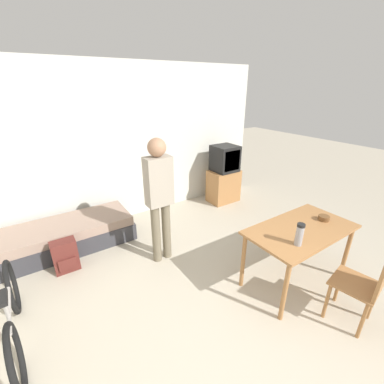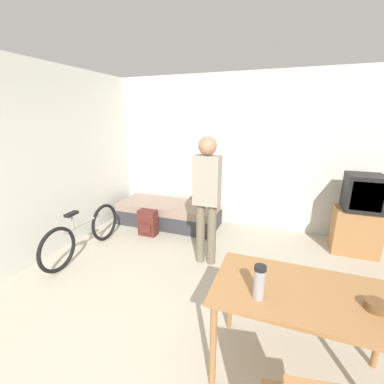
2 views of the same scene
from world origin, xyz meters
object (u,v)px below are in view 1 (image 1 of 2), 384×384
object	(u,v)px
thermos_flask	(300,233)
mate_bowl	(324,218)
backpack	(65,256)
bicycle	(13,317)
tv	(224,175)
person_standing	(159,193)
daybed	(68,235)
wooden_chair	(368,282)
dining_table	(300,235)

from	to	relation	value
thermos_flask	mate_bowl	distance (m)	0.75
thermos_flask	backpack	bearing A→B (deg)	135.50
backpack	bicycle	bearing A→B (deg)	-123.37
bicycle	mate_bowl	distance (m)	3.51
tv	thermos_flask	xyz separation A→B (m)	(-1.16, -2.56, 0.34)
person_standing	mate_bowl	size ratio (longest dim) A/B	13.40
tv	person_standing	xyz separation A→B (m)	(-2.01, -1.04, 0.45)
tv	bicycle	xyz separation A→B (m)	(-3.78, -1.43, -0.26)
tv	backpack	bearing A→B (deg)	-170.14
daybed	backpack	xyz separation A→B (m)	(-0.12, -0.56, 0.02)
person_standing	backpack	world-z (taller)	person_standing
tv	thermos_flask	distance (m)	2.83
daybed	bicycle	distance (m)	1.60
wooden_chair	mate_bowl	xyz separation A→B (m)	(0.39, 0.75, 0.25)
bicycle	daybed	bearing A→B (deg)	64.00
person_standing	mate_bowl	distance (m)	2.09
mate_bowl	backpack	bearing A→B (deg)	146.16
tv	wooden_chair	bearing A→B (deg)	-104.71
dining_table	tv	bearing A→B (deg)	70.55
daybed	backpack	bearing A→B (deg)	-102.38
bicycle	thermos_flask	distance (m)	2.91
bicycle	thermos_flask	world-z (taller)	thermos_flask
daybed	dining_table	size ratio (longest dim) A/B	1.44
daybed	person_standing	bearing A→B (deg)	-44.14
dining_table	bicycle	size ratio (longest dim) A/B	0.84
bicycle	mate_bowl	world-z (taller)	mate_bowl
daybed	thermos_flask	distance (m)	3.27
dining_table	wooden_chair	bearing A→B (deg)	-89.15
dining_table	person_standing	size ratio (longest dim) A/B	0.76
person_standing	bicycle	bearing A→B (deg)	-167.47
mate_bowl	wooden_chair	bearing A→B (deg)	-117.47
bicycle	backpack	size ratio (longest dim) A/B	3.51
tv	person_standing	distance (m)	2.30
bicycle	person_standing	distance (m)	1.95
mate_bowl	backpack	world-z (taller)	mate_bowl
wooden_chair	backpack	bearing A→B (deg)	132.40
mate_bowl	tv	bearing A→B (deg)	79.65
daybed	wooden_chair	world-z (taller)	wooden_chair
thermos_flask	backpack	distance (m)	2.94
dining_table	thermos_flask	world-z (taller)	thermos_flask
wooden_chair	thermos_flask	distance (m)	0.77
thermos_flask	backpack	size ratio (longest dim) A/B	0.56
tv	mate_bowl	xyz separation A→B (m)	(-0.44, -2.41, 0.23)
wooden_chair	mate_bowl	size ratio (longest dim) A/B	7.63
tv	backpack	xyz separation A→B (m)	(-3.20, -0.56, -0.35)
thermos_flask	mate_bowl	size ratio (longest dim) A/B	1.92
thermos_flask	mate_bowl	world-z (taller)	thermos_flask
bicycle	mate_bowl	xyz separation A→B (m)	(3.34, -0.98, 0.49)
daybed	person_standing	distance (m)	1.70
dining_table	backpack	size ratio (longest dim) A/B	2.96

